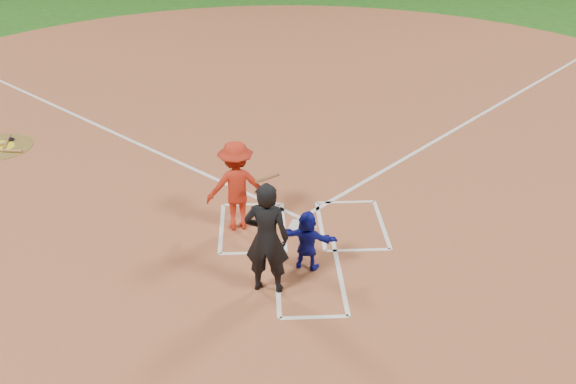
{
  "coord_description": "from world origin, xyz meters",
  "views": [
    {
      "loc": [
        -0.81,
        -10.81,
        6.63
      ],
      "look_at": [
        -0.3,
        -0.4,
        1.0
      ],
      "focal_mm": 40.0,
      "sensor_mm": 36.0,
      "label": 1
    }
  ],
  "objects_px": {
    "umpire": "(267,238)",
    "batter_at_plate": "(236,186)",
    "catcher": "(307,240)",
    "home_plate": "(302,226)"
  },
  "relations": [
    {
      "from": "catcher",
      "to": "umpire",
      "type": "height_order",
      "value": "umpire"
    },
    {
      "from": "home_plate",
      "to": "umpire",
      "type": "height_order",
      "value": "umpire"
    },
    {
      "from": "catcher",
      "to": "umpire",
      "type": "xyz_separation_m",
      "value": [
        -0.71,
        -0.59,
        0.44
      ]
    },
    {
      "from": "home_plate",
      "to": "batter_at_plate",
      "type": "height_order",
      "value": "batter_at_plate"
    },
    {
      "from": "catcher",
      "to": "batter_at_plate",
      "type": "height_order",
      "value": "batter_at_plate"
    },
    {
      "from": "home_plate",
      "to": "catcher",
      "type": "distance_m",
      "value": 1.51
    },
    {
      "from": "umpire",
      "to": "batter_at_plate",
      "type": "bearing_deg",
      "value": -63.95
    },
    {
      "from": "umpire",
      "to": "batter_at_plate",
      "type": "xyz_separation_m",
      "value": [
        -0.54,
        2.04,
        -0.1
      ]
    },
    {
      "from": "umpire",
      "to": "batter_at_plate",
      "type": "relative_size",
      "value": 1.11
    },
    {
      "from": "umpire",
      "to": "batter_at_plate",
      "type": "distance_m",
      "value": 2.12
    }
  ]
}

